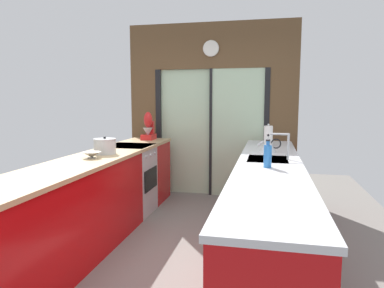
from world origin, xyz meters
name	(u,v)px	position (x,y,z in m)	size (l,w,h in m)	color
ground_plane	(185,237)	(0.00, 0.60, -0.01)	(5.04, 7.60, 0.02)	slate
back_wall_unit	(211,100)	(0.00, 2.40, 1.52)	(2.64, 0.12, 2.70)	brown
left_counter_run	(88,203)	(-0.91, 0.13, 0.47)	(0.62, 3.80, 0.92)	#AD0C0F
right_counter_run	(268,210)	(0.91, 0.30, 0.46)	(0.62, 3.80, 0.92)	#AD0C0F
sink_faucet	(285,142)	(1.06, 0.55, 1.10)	(0.19, 0.02, 0.27)	#B7BABC
oven_range	(130,180)	(-0.91, 1.25, 0.46)	(0.60, 0.60, 0.92)	#B7BABC
mixing_bowl	(92,155)	(-0.89, 0.20, 0.96)	(0.19, 0.19, 0.07)	gray
stand_mixer	(149,129)	(-0.89, 1.97, 1.08)	(0.17, 0.27, 0.42)	red
stock_pot	(105,146)	(-0.89, 0.50, 1.01)	(0.25, 0.25, 0.20)	#B7BABC
kettle	(268,144)	(0.89, 1.03, 1.01)	(0.27, 0.19, 0.21)	#B7BABC
soap_bottle	(268,156)	(0.89, 0.08, 1.03)	(0.07, 0.07, 0.25)	#286BB7
paper_towel_roll	(268,136)	(0.89, 1.59, 1.05)	(0.13, 0.13, 0.29)	#B7BABC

